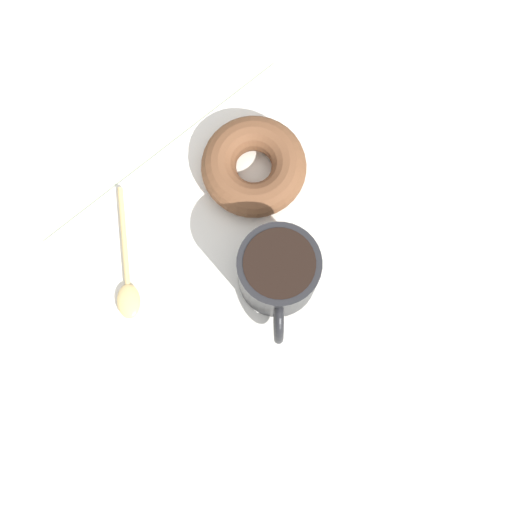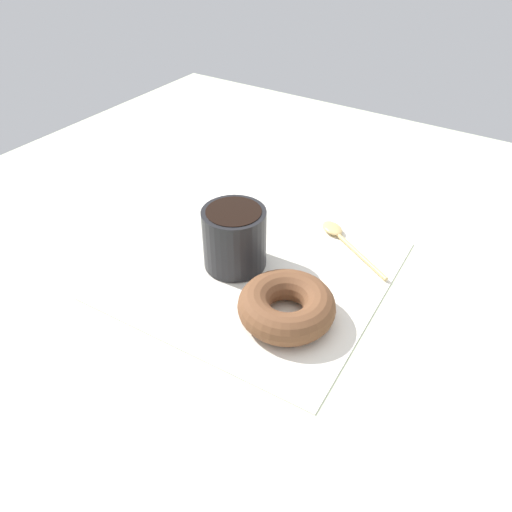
# 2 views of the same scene
# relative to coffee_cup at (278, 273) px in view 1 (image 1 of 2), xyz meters

# --- Properties ---
(ground_plane) EXTENTS (1.20, 1.20, 0.02)m
(ground_plane) POSITION_rel_coffee_cup_xyz_m (0.06, -0.01, -0.05)
(ground_plane) COLOR beige
(napkin) EXTENTS (0.33, 0.33, 0.00)m
(napkin) POSITION_rel_coffee_cup_xyz_m (0.03, 0.00, -0.04)
(napkin) COLOR white
(napkin) RESTS_ON ground_plane
(coffee_cup) EXTENTS (0.10, 0.09, 0.08)m
(coffee_cup) POSITION_rel_coffee_cup_xyz_m (0.00, 0.00, 0.00)
(coffee_cup) COLOR black
(coffee_cup) RESTS_ON napkin
(donut) EXTENTS (0.11, 0.11, 0.04)m
(donut) POSITION_rel_coffee_cup_xyz_m (0.11, -0.05, -0.02)
(donut) COLOR brown
(donut) RESTS_ON napkin
(spoon) EXTENTS (0.13, 0.09, 0.01)m
(spoon) POSITION_rel_coffee_cup_xyz_m (0.09, 0.12, -0.04)
(spoon) COLOR #D8B772
(spoon) RESTS_ON napkin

